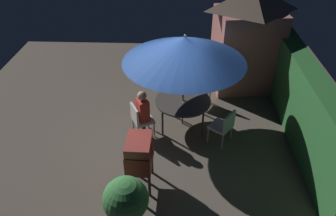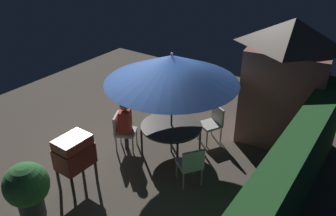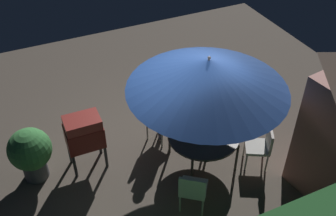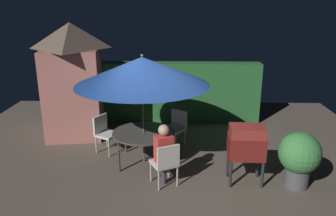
% 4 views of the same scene
% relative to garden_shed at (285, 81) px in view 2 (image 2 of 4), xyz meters
% --- Properties ---
extents(ground_plane, '(11.00, 11.00, 0.00)m').
position_rel_garden_shed_xyz_m(ground_plane, '(2.49, -2.46, -1.53)').
color(ground_plane, brown).
extents(hedge_backdrop, '(5.52, 0.51, 1.80)m').
position_rel_garden_shed_xyz_m(hedge_backdrop, '(2.49, 1.04, -0.63)').
color(hedge_backdrop, '#28602D').
rests_on(hedge_backdrop, ground).
extents(garden_shed, '(1.74, 2.07, 3.01)m').
position_rel_garden_shed_xyz_m(garden_shed, '(0.00, 0.00, 0.00)').
color(garden_shed, '#B26B60').
rests_on(garden_shed, ground).
extents(patio_table, '(1.40, 1.40, 0.72)m').
position_rel_garden_shed_xyz_m(patio_table, '(2.05, -1.82, -0.86)').
color(patio_table, '#47423D').
rests_on(patio_table, ground).
extents(patio_umbrella, '(2.89, 2.89, 2.46)m').
position_rel_garden_shed_xyz_m(patio_umbrella, '(2.05, -1.82, 0.58)').
color(patio_umbrella, '#4C4C51').
rests_on(patio_umbrella, ground).
extents(bbq_grill, '(0.71, 0.51, 1.20)m').
position_rel_garden_shed_xyz_m(bbq_grill, '(4.16, -2.67, -0.69)').
color(bbq_grill, maroon).
rests_on(bbq_grill, ground).
extents(chair_near_shed, '(0.62, 0.62, 0.90)m').
position_rel_garden_shed_xyz_m(chair_near_shed, '(2.57, -2.86, -1.01)').
color(chair_near_shed, silver).
rests_on(chair_near_shed, ground).
extents(chair_far_side, '(0.65, 0.65, 0.90)m').
position_rel_garden_shed_xyz_m(chair_far_side, '(2.77, -0.85, -1.01)').
color(chair_far_side, silver).
rests_on(chair_far_side, ground).
extents(chair_toward_hedge, '(0.63, 0.63, 0.90)m').
position_rel_garden_shed_xyz_m(chair_toward_hedge, '(1.04, -1.27, -1.01)').
color(chair_toward_hedge, silver).
rests_on(chair_toward_hedge, ground).
extents(potted_plant_by_shed, '(0.81, 0.81, 1.12)m').
position_rel_garden_shed_xyz_m(potted_plant_by_shed, '(5.16, -2.80, -0.88)').
color(potted_plant_by_shed, '#4C4C51').
rests_on(potted_plant_by_shed, ground).
extents(person_in_red, '(0.41, 0.37, 1.26)m').
position_rel_garden_shed_xyz_m(person_in_red, '(2.53, -2.78, -0.75)').
color(person_in_red, '#CC3D33').
rests_on(person_in_red, ground).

